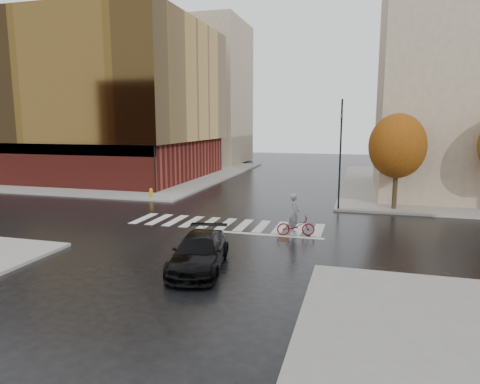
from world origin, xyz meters
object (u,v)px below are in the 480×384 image
(sedan, at_px, (199,252))
(traffic_light_nw, at_px, (154,135))
(fire_hydrant, at_px, (151,193))
(cyclist, at_px, (295,221))
(traffic_light_ne, at_px, (341,147))

(sedan, xyz_separation_m, traffic_light_nw, (-10.30, 16.41, 4.24))
(sedan, bearing_deg, fire_hydrant, 114.32)
(traffic_light_nw, distance_m, fire_hydrant, 5.12)
(cyclist, height_order, traffic_light_nw, traffic_light_nw)
(sedan, height_order, traffic_light_nw, traffic_light_nw)
(traffic_light_nw, relative_size, fire_hydrant, 10.34)
(traffic_light_nw, relative_size, traffic_light_ne, 1.11)
(sedan, height_order, traffic_light_ne, traffic_light_ne)
(traffic_light_ne, relative_size, fire_hydrant, 9.32)
(cyclist, xyz_separation_m, fire_hydrant, (-12.48, 7.50, -0.20))
(sedan, bearing_deg, traffic_light_nw, 112.28)
(cyclist, relative_size, fire_hydrant, 2.89)
(traffic_light_nw, bearing_deg, fire_hydrant, 25.09)
(sedan, xyz_separation_m, cyclist, (3.05, 6.41, 0.06))
(cyclist, height_order, fire_hydrant, cyclist)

